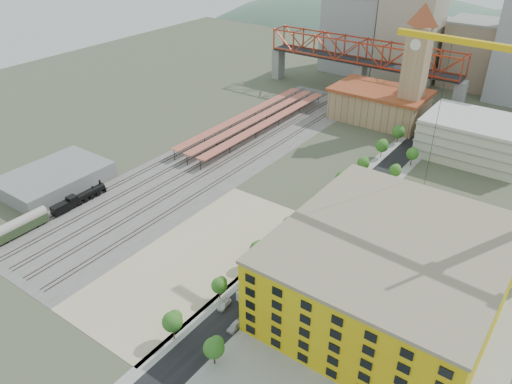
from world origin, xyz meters
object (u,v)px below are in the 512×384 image
Objects in this scene: site_trailer_c at (302,245)px; car_0 at (224,305)px; locomotive at (81,198)px; site_trailer_a at (254,290)px; site_trailer_b at (268,277)px; coach at (19,226)px; site_trailer_d at (320,229)px; construction_building at (389,273)px; clock_tower at (417,57)px.

site_trailer_c reaches higher than car_0.
locomotive is 63.70m from car_0.
site_trailer_a is 5.59m from site_trailer_b.
locomotive is 20.07m from coach.
car_0 is at bearing -104.73° from site_trailer_d.
coach is 3.87× the size of car_0.
site_trailer_c is at bearing 76.57° from car_0.
coach is 1.84× the size of site_trailer_c.
clock_tower is at bearing 108.78° from construction_building.
coach is at bearing -153.80° from site_trailer_d.
construction_building is 4.98× the size of site_trailer_b.
site_trailer_c is at bearing -85.07° from clock_tower.
site_trailer_b reaches higher than site_trailer_a.
site_trailer_c is 2.11× the size of car_0.
car_0 is (-3.00, -28.81, -0.50)m from site_trailer_c.
site_trailer_a is 30.58m from site_trailer_d.
clock_tower is 5.12× the size of site_trailer_b.
site_trailer_b is 1.11× the size of site_trailer_d.
site_trailer_c is (66.00, 39.49, -1.51)m from coach.
locomotive is 2.21× the size of site_trailer_c.
locomotive is at bearing -117.35° from clock_tower.
locomotive is at bearing 164.06° from car_0.
car_0 is (63.00, -9.36, -1.11)m from locomotive.
clock_tower is 1.03× the size of construction_building.
site_trailer_c is 9.21m from site_trailer_d.
coach is 68.46m from site_trailer_a.
clock_tower is 2.65× the size of locomotive.
site_trailer_a is at bearing -85.99° from clock_tower.
clock_tower reaches higher than site_trailer_a.
site_trailer_a is at bearing 15.36° from coach.
construction_building is 28.22m from site_trailer_c.
construction_building is 31.87m from site_trailer_d.
locomotive is 4.65× the size of car_0.
site_trailer_a reaches higher than car_0.
car_0 is (-3.00, -13.03, -0.67)m from site_trailer_b.
coach is (-0.00, -20.05, 0.90)m from locomotive.
clock_tower is at bearing 66.31° from coach.
construction_building is 3.10× the size of coach.
clock_tower is at bearing 85.25° from site_trailer_d.
clock_tower reaches higher than site_trailer_c.
car_0 is at bearing -87.64° from clock_tower.
site_trailer_c is at bearing 103.63° from site_trailer_a.
construction_building is at bearing 32.22° from site_trailer_b.
site_trailer_c is (0.00, 15.78, -0.18)m from site_trailer_b.
locomotive reaches higher than site_trailer_d.
clock_tower is 5.76× the size of site_trailer_a.
site_trailer_a is (66.00, 18.13, -1.49)m from coach.
site_trailer_c is 0.97× the size of site_trailer_d.
site_trailer_b reaches higher than site_trailer_c.
car_0 is (-3.00, -38.02, -0.54)m from site_trailer_d.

